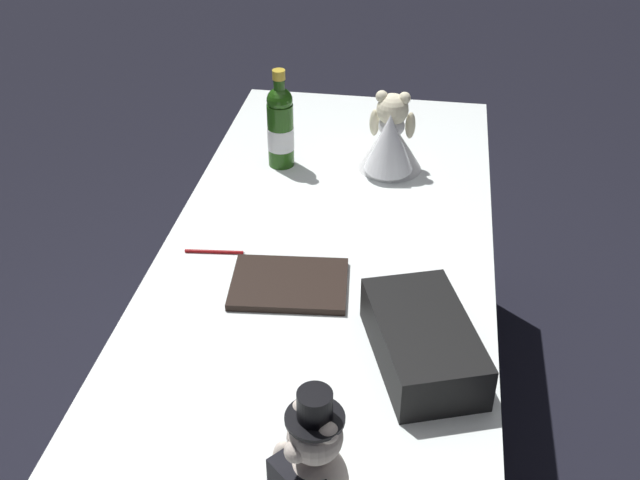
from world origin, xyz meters
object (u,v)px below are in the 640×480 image
Objects in this scene: teddy_bear_bride at (390,140)px; guestbook at (289,284)px; teddy_bear_groom at (310,475)px; signing_pen at (216,252)px; champagne_bottle at (280,126)px; gift_case_black at (423,341)px.

teddy_bear_bride is 0.62m from guestbook.
teddy_bear_groom is 1.04× the size of guestbook.
teddy_bear_groom is 0.80m from signing_pen.
champagne_bottle is 0.90m from gift_case_black.
champagne_bottle reaches higher than gift_case_black.
signing_pen is at bearing -122.55° from guestbook.
teddy_bear_groom is 1.21m from champagne_bottle.
teddy_bear_bride is at bearing 141.58° from signing_pen.
teddy_bear_groom is at bearing -1.45° from teddy_bear_bride.
teddy_bear_groom is at bearing 13.57° from champagne_bottle.
champagne_bottle reaches higher than guestbook.
teddy_bear_groom reaches higher than gift_case_black.
teddy_bear_groom is 0.95× the size of champagne_bottle.
teddy_bear_bride is at bearing -170.49° from gift_case_black.
gift_case_black is 0.37m from guestbook.
teddy_bear_bride is at bearing 178.55° from teddy_bear_groom.
teddy_bear_bride is (-1.19, 0.03, -0.00)m from teddy_bear_groom.
signing_pen is 0.41× the size of gift_case_black.
teddy_bear_groom is 1.16× the size of teddy_bear_bride.
teddy_bear_bride is 0.89× the size of guestbook.
guestbook is at bearing -122.34° from gift_case_black.
signing_pen is at bearing -153.38° from teddy_bear_groom.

